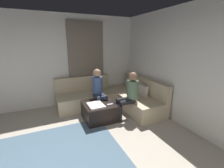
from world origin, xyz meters
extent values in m
cube|color=silver|center=(0.00, 2.94, 1.35)|extent=(6.00, 0.12, 2.70)
cube|color=silver|center=(-2.94, 0.00, 1.35)|extent=(0.12, 6.00, 2.70)
cube|color=#726659|center=(-2.84, 1.30, 1.25)|extent=(0.06, 1.10, 2.50)
cube|color=#C6B593|center=(-1.78, 2.41, 0.21)|extent=(2.10, 0.85, 0.42)
cube|color=#C6B593|center=(-1.78, 2.76, 0.65)|extent=(2.10, 0.14, 0.45)
cube|color=#C6B593|center=(-2.41, 1.13, 0.21)|extent=(0.85, 1.70, 0.42)
cube|color=#C6B593|center=(-2.76, 1.13, 0.65)|extent=(0.14, 1.70, 0.45)
cube|color=silver|center=(-2.28, 2.58, 0.54)|extent=(0.36, 0.12, 0.36)
cube|color=silver|center=(-1.58, 2.58, 0.54)|extent=(0.36, 0.12, 0.36)
cube|color=black|center=(-1.49, 1.21, 0.21)|extent=(0.76, 0.76, 0.42)
cube|color=white|center=(-1.39, 1.09, 0.44)|extent=(0.44, 0.36, 0.04)
cylinder|color=#334C72|center=(-1.71, 1.39, 0.47)|extent=(0.08, 0.08, 0.10)
cube|color=white|center=(-1.31, 1.43, 0.43)|extent=(0.05, 0.15, 0.02)
cylinder|color=black|center=(-1.17, 1.63, 0.21)|extent=(0.12, 0.12, 0.42)
cylinder|color=black|center=(-1.35, 1.63, 0.21)|extent=(0.12, 0.12, 0.42)
cylinder|color=black|center=(-1.17, 1.83, 0.48)|extent=(0.12, 0.40, 0.12)
cylinder|color=black|center=(-1.35, 1.83, 0.48)|extent=(0.12, 0.40, 0.12)
cylinder|color=#597259|center=(-1.26, 2.03, 0.73)|extent=(0.28, 0.28, 0.50)
sphere|color=#8C664C|center=(-1.26, 2.03, 1.09)|extent=(0.22, 0.22, 0.22)
cylinder|color=#2D3347|center=(-1.63, 1.45, 0.21)|extent=(0.12, 0.12, 0.42)
cylinder|color=#2D3347|center=(-1.63, 1.27, 0.21)|extent=(0.12, 0.12, 0.42)
cylinder|color=#2D3347|center=(-1.83, 1.45, 0.48)|extent=(0.40, 0.12, 0.12)
cylinder|color=#2D3347|center=(-1.83, 1.27, 0.48)|extent=(0.40, 0.12, 0.12)
cylinder|color=#3F598C|center=(-2.03, 1.36, 0.73)|extent=(0.28, 0.28, 0.50)
sphere|color=tan|center=(-2.03, 1.36, 1.09)|extent=(0.22, 0.22, 0.22)
camera|label=1|loc=(1.90, 0.02, 1.92)|focal=24.76mm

